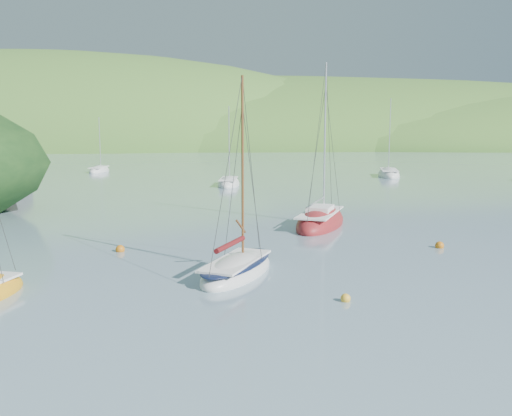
{
  "coord_description": "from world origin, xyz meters",
  "views": [
    {
      "loc": [
        -2.49,
        -20.73,
        7.0
      ],
      "look_at": [
        -0.99,
        8.0,
        2.7
      ],
      "focal_mm": 40.0,
      "sensor_mm": 36.0,
      "label": 1
    }
  ],
  "objects_px": {
    "sloop_red": "(320,222)",
    "distant_sloop_a": "(229,184)",
    "daysailer_white": "(237,270)",
    "distant_sloop_b": "(389,175)",
    "distant_sloop_c": "(99,171)"
  },
  "relations": [
    {
      "from": "daysailer_white",
      "to": "distant_sloop_a",
      "type": "distance_m",
      "value": 38.23
    },
    {
      "from": "distant_sloop_a",
      "to": "distant_sloop_c",
      "type": "relative_size",
      "value": 1.13
    },
    {
      "from": "daysailer_white",
      "to": "distant_sloop_a",
      "type": "height_order",
      "value": "daysailer_white"
    },
    {
      "from": "distant_sloop_a",
      "to": "distant_sloop_c",
      "type": "bearing_deg",
      "value": 139.73
    },
    {
      "from": "sloop_red",
      "to": "distant_sloop_c",
      "type": "xyz_separation_m",
      "value": [
        -24.75,
        44.79,
        -0.07
      ]
    },
    {
      "from": "sloop_red",
      "to": "distant_sloop_b",
      "type": "height_order",
      "value": "sloop_red"
    },
    {
      "from": "sloop_red",
      "to": "distant_sloop_a",
      "type": "xyz_separation_m",
      "value": [
        -6.18,
        25.81,
        -0.05
      ]
    },
    {
      "from": "sloop_red",
      "to": "distant_sloop_a",
      "type": "bearing_deg",
      "value": 125.12
    },
    {
      "from": "daysailer_white",
      "to": "sloop_red",
      "type": "bearing_deg",
      "value": 87.64
    },
    {
      "from": "sloop_red",
      "to": "distant_sloop_b",
      "type": "distance_m",
      "value": 38.8
    },
    {
      "from": "sloop_red",
      "to": "distant_sloop_a",
      "type": "relative_size",
      "value": 1.25
    },
    {
      "from": "sloop_red",
      "to": "distant_sloop_c",
      "type": "distance_m",
      "value": 51.18
    },
    {
      "from": "daysailer_white",
      "to": "distant_sloop_b",
      "type": "xyz_separation_m",
      "value": [
        21.01,
        48.19,
        -0.04
      ]
    },
    {
      "from": "sloop_red",
      "to": "daysailer_white",
      "type": "bearing_deg",
      "value": -94.06
    },
    {
      "from": "distant_sloop_a",
      "to": "distant_sloop_b",
      "type": "xyz_separation_m",
      "value": [
        21.2,
        9.96,
        0.02
      ]
    }
  ]
}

